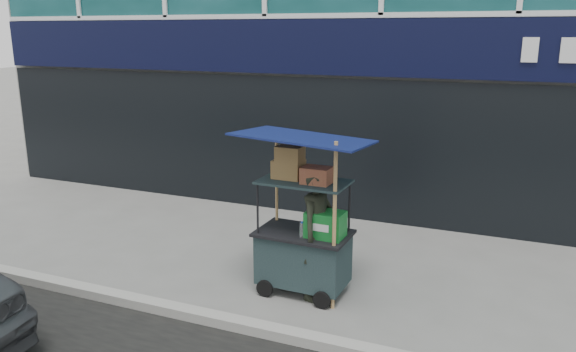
% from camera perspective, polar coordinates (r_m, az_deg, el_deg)
% --- Properties ---
extents(ground, '(80.00, 80.00, 0.00)m').
position_cam_1_polar(ground, '(6.37, -0.37, -15.26)').
color(ground, slate).
rests_on(ground, ground).
extents(curb, '(80.00, 0.18, 0.12)m').
position_cam_1_polar(curb, '(6.18, -1.12, -15.62)').
color(curb, '#999891').
rests_on(curb, ground).
extents(vendor_cart, '(1.54, 1.11, 2.04)m').
position_cam_1_polar(vendor_cart, '(6.89, 1.69, -6.30)').
color(vendor_cart, black).
rests_on(vendor_cart, ground).
extents(vendor_man, '(0.50, 0.66, 1.63)m').
position_cam_1_polar(vendor_man, '(6.76, 3.05, -5.83)').
color(vendor_man, black).
rests_on(vendor_man, ground).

